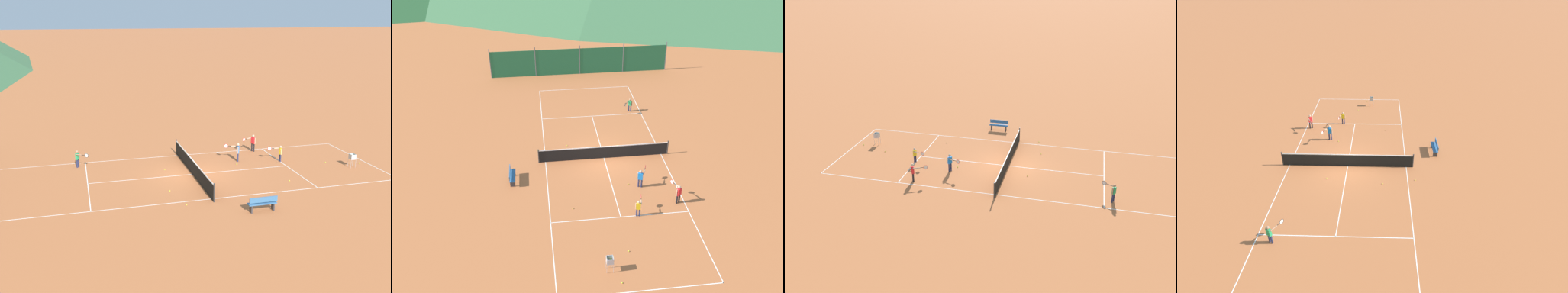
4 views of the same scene
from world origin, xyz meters
TOP-DOWN VIEW (x-y plane):
  - ground_plane at (0.00, 0.00)m, footprint 600.00×600.00m
  - court_line_markings at (0.00, 0.00)m, footprint 8.25×23.85m
  - tennis_net at (0.00, 0.00)m, footprint 9.18×0.08m
  - windscreen_fence_far at (-0.00, 15.50)m, footprint 17.28×0.08m
  - player_far_baseline at (3.67, -5.46)m, footprint 0.49×1.06m
  - player_near_baseline at (3.21, 6.85)m, footprint 0.77×0.83m
  - player_far_service at (1.04, -6.36)m, footprint 0.51×0.91m
  - player_near_service at (1.78, -3.59)m, footprint 0.73×0.96m
  - tennis_ball_far_corner at (-2.44, 1.96)m, footprint 0.07×0.07m
  - tennis_ball_mid_court at (-0.85, -11.31)m, footprint 0.07×0.07m
  - tennis_ball_by_net_right at (1.07, -3.31)m, footprint 0.07×0.07m
  - tennis_ball_service_box at (-2.70, -5.30)m, footprint 0.07×0.07m
  - tennis_ball_alley_left at (-4.60, 1.53)m, footprint 0.07×0.07m
  - tennis_ball_by_net_left at (-0.10, -9.22)m, footprint 0.07×0.07m
  - tennis_ball_alley_right at (1.24, 1.52)m, footprint 0.07×0.07m
  - ball_hopper at (-1.33, -10.41)m, footprint 0.36×0.36m
  - courtside_bench at (-6.34, -1.99)m, footprint 0.36×1.50m

SIDE VIEW (x-z plane):
  - ground_plane at x=0.00m, z-range 0.00..0.00m
  - court_line_markings at x=0.00m, z-range 0.00..0.01m
  - tennis_ball_far_corner at x=-2.44m, z-range 0.00..0.07m
  - tennis_ball_mid_court at x=-0.85m, z-range 0.00..0.07m
  - tennis_ball_by_net_right at x=1.07m, z-range 0.00..0.07m
  - tennis_ball_service_box at x=-2.70m, z-range 0.00..0.07m
  - tennis_ball_alley_left at x=-4.60m, z-range 0.00..0.07m
  - tennis_ball_by_net_left at x=-0.10m, z-range 0.00..0.07m
  - tennis_ball_alley_right at x=1.24m, z-range 0.00..0.07m
  - courtside_bench at x=-6.34m, z-range 0.03..0.87m
  - tennis_net at x=0.00m, z-range -0.03..1.03m
  - player_far_service at x=1.04m, z-range 0.10..1.19m
  - ball_hopper at x=-1.33m, z-range 0.22..1.11m
  - player_near_baseline at x=3.21m, z-range 0.10..1.25m
  - player_far_baseline at x=3.67m, z-range 0.10..1.36m
  - player_near_service at x=1.78m, z-range 0.11..1.38m
  - windscreen_fence_far at x=0.00m, z-range -0.14..2.76m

